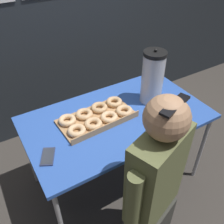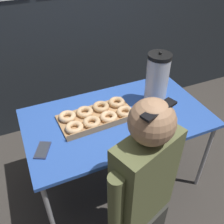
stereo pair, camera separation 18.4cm
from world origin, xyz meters
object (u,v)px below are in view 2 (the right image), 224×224
Objects in this scene: coffee_urn at (157,80)px; person_seated at (143,193)px; cell_phone at (43,150)px; donut_box at (97,115)px.

coffee_urn is 0.85m from person_seated.
coffee_urn is at bearing -144.55° from person_seated.
coffee_urn reaches higher than cell_phone.
donut_box is 0.53m from coffee_urn.
cell_phone is (-0.94, -0.16, -0.21)m from coffee_urn.
donut_box reaches higher than cell_phone.
person_seated is at bearing -89.53° from donut_box.
coffee_urn is 2.67× the size of cell_phone.
person_seated is (0.48, -0.49, -0.10)m from cell_phone.
donut_box is 3.51× the size of cell_phone.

